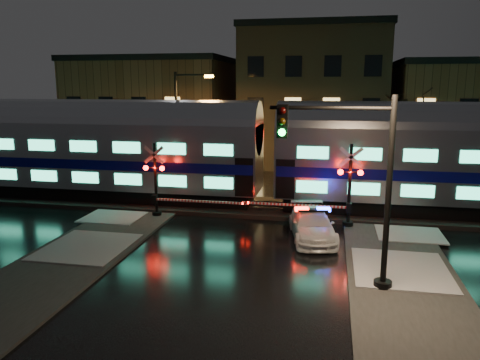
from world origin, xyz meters
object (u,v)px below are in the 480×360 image
police_car (312,225)px  crossing_signal_left (162,188)px  crossing_signal_right (342,194)px  streetlight (181,123)px  traffic_light (356,189)px

police_car → crossing_signal_left: size_ratio=0.86×
crossing_signal_right → streetlight: streetlight is taller
police_car → crossing_signal_right: (1.33, 1.95, 1.07)m
police_car → crossing_signal_right: 2.60m
crossing_signal_right → traffic_light: bearing=-87.7°
traffic_light → police_car: bearing=118.6°
police_car → streetlight: 13.12m
crossing_signal_right → traffic_light: traffic_light is taller
crossing_signal_left → crossing_signal_right: bearing=0.0°
traffic_light → streetlight: size_ratio=0.86×
crossing_signal_left → streetlight: bearing=99.2°
streetlight → police_car: bearing=-43.5°
streetlight → traffic_light: bearing=-52.1°
crossing_signal_right → traffic_light: 7.31m
traffic_light → streetlight: bearing=138.9°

